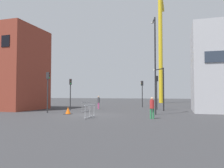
{
  "coord_description": "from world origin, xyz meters",
  "views": [
    {
      "loc": [
        8.05,
        -19.31,
        1.94
      ],
      "look_at": [
        0.0,
        6.85,
        3.17
      ],
      "focal_mm": 35.97,
      "sensor_mm": 36.0,
      "label": 1
    }
  ],
  "objects": [
    {
      "name": "ground",
      "position": [
        0.0,
        0.0,
        0.0
      ],
      "size": [
        160.0,
        160.0,
        0.0
      ],
      "primitive_type": "plane",
      "color": "#333335"
    },
    {
      "name": "safety_barrier_front",
      "position": [
        0.95,
        -2.36,
        0.56
      ],
      "size": [
        0.13,
        2.26,
        1.08
      ],
      "color": "#B2B5BA",
      "rests_on": "ground"
    },
    {
      "name": "traffic_light_near",
      "position": [
        5.18,
        8.92,
        2.82
      ],
      "size": [
        0.35,
        0.38,
        4.22
      ],
      "color": "#232326",
      "rests_on": "ground"
    },
    {
      "name": "streetlamp_tall",
      "position": [
        5.72,
        2.2,
        5.28
      ],
      "size": [
        0.63,
        1.43,
        9.29
      ],
      "color": "#232326",
      "rests_on": "ground"
    },
    {
      "name": "traffic_light_crosswalk",
      "position": [
        2.6,
        13.53,
        2.62
      ],
      "size": [
        0.39,
        0.33,
        3.88
      ],
      "color": "#232326",
      "rests_on": "ground"
    },
    {
      "name": "brick_building",
      "position": [
        -12.63,
        4.02,
        5.13
      ],
      "size": [
        7.49,
        6.81,
        10.26
      ],
      "color": "brown",
      "rests_on": "ground"
    },
    {
      "name": "pedestrian_walking",
      "position": [
        5.86,
        -1.49,
        0.99
      ],
      "size": [
        0.34,
        0.34,
        1.7
      ],
      "color": "#2D844C",
      "rests_on": "ground"
    },
    {
      "name": "streetlamp_short",
      "position": [
        5.9,
        7.59,
        3.15
      ],
      "size": [
        1.46,
        1.65,
        5.02
      ],
      "color": "black",
      "rests_on": "ground"
    },
    {
      "name": "safety_barrier_left_run",
      "position": [
        -1.96,
        3.36,
        0.56
      ],
      "size": [
        0.12,
        1.82,
        1.08
      ],
      "color": "gray",
      "rests_on": "ground"
    },
    {
      "name": "pedestrian_waiting",
      "position": [
        -2.29,
        8.28,
        0.99
      ],
      "size": [
        0.34,
        0.34,
        1.7
      ],
      "color": "#D14C8C",
      "rests_on": "ground"
    },
    {
      "name": "traffic_light_corner",
      "position": [
        -4.86,
        5.35,
        2.56
      ],
      "size": [
        0.37,
        0.37,
        3.79
      ],
      "color": "#2D2D30",
      "rests_on": "ground"
    },
    {
      "name": "construction_crane",
      "position": [
        3.86,
        31.31,
        17.01
      ],
      "size": [
        1.38,
        19.29,
        25.7
      ],
      "color": "yellow",
      "rests_on": "ground"
    },
    {
      "name": "traffic_cone_on_verge",
      "position": [
        -2.43,
        0.27,
        0.32
      ],
      "size": [
        0.68,
        0.68,
        0.69
      ],
      "color": "black",
      "rests_on": "ground"
    },
    {
      "name": "traffic_light_median",
      "position": [
        -5.17,
        0.95,
        2.82
      ],
      "size": [
        0.39,
        0.3,
        4.22
      ],
      "color": "#2D2D30",
      "rests_on": "ground"
    }
  ]
}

